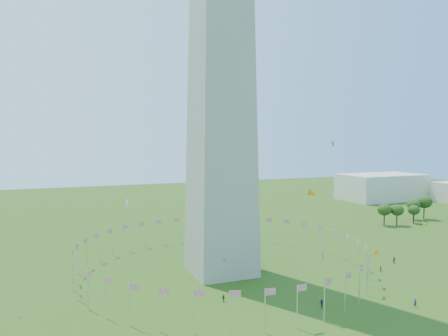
# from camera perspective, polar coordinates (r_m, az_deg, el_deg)

# --- Properties ---
(flag_ring) EXTENTS (80.24, 80.24, 9.00)m
(flag_ring) POSITION_cam_1_polar(r_m,az_deg,el_deg) (126.42, -0.39, -11.55)
(flag_ring) COLOR silver
(flag_ring) RESTS_ON ground
(gov_building_east_a) EXTENTS (50.00, 30.00, 16.00)m
(gov_building_east_a) POSITION_cam_1_polar(r_m,az_deg,el_deg) (291.07, 19.86, -2.33)
(gov_building_east_a) COLOR beige
(gov_building_east_a) RESTS_ON ground
(crowd) EXTENTS (101.19, 68.68, 1.96)m
(crowd) POSITION_cam_1_polar(r_m,az_deg,el_deg) (93.70, 17.22, -19.69)
(crowd) COLOR #1B4325
(crowd) RESTS_ON ground
(kites_aloft) EXTENTS (121.78, 72.60, 37.05)m
(kites_aloft) POSITION_cam_1_polar(r_m,az_deg,el_deg) (101.77, 10.13, -5.65)
(kites_aloft) COLOR orange
(kites_aloft) RESTS_ON ground
(tree_line_east) EXTENTS (53.00, 15.50, 11.04)m
(tree_line_east) POSITION_cam_1_polar(r_m,az_deg,el_deg) (221.36, 24.34, -5.16)
(tree_line_east) COLOR #2E4F1A
(tree_line_east) RESTS_ON ground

